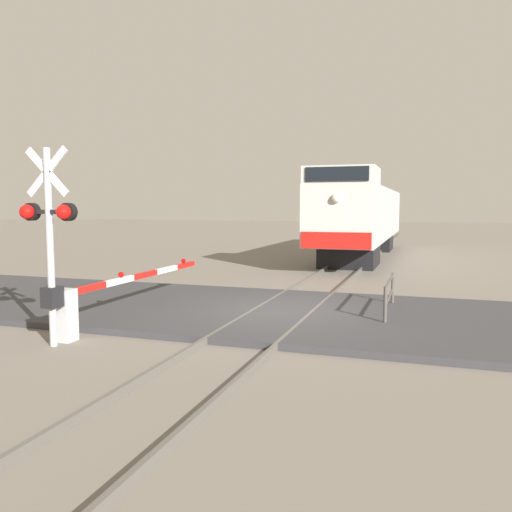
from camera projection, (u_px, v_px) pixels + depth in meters
ground_plane at (283, 316)px, 12.84m from camera, size 160.00×160.00×0.00m
rail_track_left at (255, 311)px, 13.06m from camera, size 0.08×80.00×0.15m
rail_track_right at (311, 315)px, 12.60m from camera, size 0.08×80.00×0.15m
road_surface at (283, 313)px, 12.83m from camera, size 36.00×6.12×0.15m
locomotive at (362, 216)px, 27.43m from camera, size 2.84×16.99×4.26m
crossing_signal at (48, 225)px, 9.83m from camera, size 1.18×0.33×3.82m
crossing_gate at (94, 297)px, 11.30m from camera, size 0.36×6.50×1.17m
guard_railing at (389, 293)px, 12.58m from camera, size 0.08×2.51×0.95m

